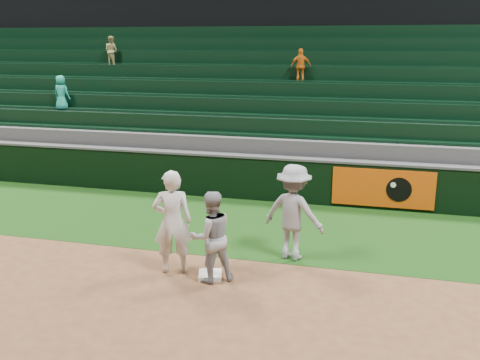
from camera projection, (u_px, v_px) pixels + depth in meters
name	position (u px, v px, depth m)	size (l,w,h in m)	color
ground	(217.00, 277.00, 10.09)	(70.00, 70.00, 0.00)	brown
foul_grass	(253.00, 225.00, 12.89)	(36.00, 4.20, 0.01)	#11350D
upper_deck	(325.00, 4.00, 24.91)	(40.00, 12.00, 12.00)	black
first_base	(210.00, 275.00, 10.04)	(0.43, 0.43, 0.10)	white
first_baseman	(172.00, 222.00, 10.07)	(0.73, 0.48, 2.01)	silver
baserunner	(211.00, 237.00, 9.73)	(0.83, 0.65, 1.72)	#9B9DA5
base_coach	(293.00, 212.00, 10.70)	(1.26, 0.73, 1.96)	#90919C
field_wall	(272.00, 178.00, 14.79)	(36.00, 0.45, 1.25)	black
stadium_seating	(294.00, 121.00, 18.06)	(36.00, 5.95, 4.85)	#3B3B3E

